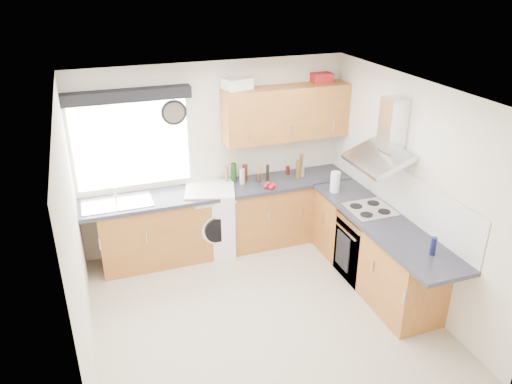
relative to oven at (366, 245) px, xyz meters
name	(u,v)px	position (x,y,z in m)	size (l,w,h in m)	color
ground_plane	(260,313)	(-1.50, -0.30, -0.42)	(3.60, 3.60, 0.00)	beige
ceiling	(261,94)	(-1.50, -0.30, 2.08)	(3.60, 3.60, 0.02)	white
wall_back	(214,156)	(-1.50, 1.50, 0.82)	(3.60, 0.02, 2.50)	silver
wall_front	(348,324)	(-1.50, -2.10, 0.82)	(3.60, 0.02, 2.50)	silver
wall_left	(76,245)	(-3.30, -0.30, 0.82)	(0.02, 3.60, 2.50)	silver
wall_right	(410,190)	(0.30, -0.30, 0.82)	(0.02, 3.60, 2.50)	silver
window	(132,144)	(-2.55, 1.49, 1.12)	(1.40, 0.02, 1.10)	white
window_blind	(127,95)	(-2.55, 1.40, 1.76)	(1.50, 0.18, 0.14)	black
splashback	(393,186)	(0.29, 0.00, 0.75)	(0.01, 3.00, 0.54)	white
base_cab_back	(215,222)	(-1.60, 1.21, 0.01)	(3.00, 0.58, 0.86)	#985A26
base_cab_corner	(322,204)	(0.00, 1.20, 0.01)	(0.60, 0.60, 0.86)	#985A26
base_cab_right	(373,250)	(0.01, -0.15, 0.01)	(0.58, 2.10, 0.86)	#985A26
worktop_back	(221,190)	(-1.50, 1.20, 0.46)	(3.60, 0.62, 0.05)	#272831
worktop_right	(384,223)	(0.00, -0.30, 0.46)	(0.62, 2.42, 0.05)	#272831
sink	(117,200)	(-2.83, 1.20, 0.52)	(0.84, 0.46, 0.10)	silver
oven	(366,245)	(0.00, 0.00, 0.00)	(0.56, 0.58, 0.85)	black
hob_plate	(370,209)	(0.00, 0.00, 0.49)	(0.52, 0.52, 0.01)	silver
extractor_hood	(385,141)	(0.10, 0.00, 1.34)	(0.52, 0.78, 0.66)	silver
upper_cabinets	(286,113)	(-0.55, 1.32, 1.38)	(1.70, 0.35, 0.70)	#985A26
washing_machine	(211,220)	(-1.65, 1.22, 0.04)	(0.63, 0.61, 0.92)	white
wall_clock	(174,113)	(-2.00, 1.48, 1.47)	(0.33, 0.33, 0.04)	black
casserole	(237,84)	(-1.20, 1.39, 1.80)	(0.34, 0.25, 0.14)	white
storage_box	(321,77)	(-0.02, 1.42, 1.79)	(0.26, 0.22, 0.12)	red
utensil_pot	(301,171)	(-0.35, 1.23, 0.55)	(0.10, 0.10, 0.14)	#A49B90
kitchen_roll	(335,182)	(-0.15, 0.62, 0.62)	(0.12, 0.12, 0.27)	white
tomato_cluster	(270,185)	(-0.90, 1.00, 0.52)	(0.15, 0.15, 0.07)	red
jar_0	(242,176)	(-1.20, 1.25, 0.59)	(0.07, 0.07, 0.21)	#B4AC9A
jar_1	(299,169)	(-0.41, 1.18, 0.61)	(0.07, 0.07, 0.25)	brown
jar_2	(259,178)	(-0.97, 1.23, 0.54)	(0.06, 0.06, 0.12)	#392B1F
jar_3	(268,173)	(-0.84, 1.23, 0.60)	(0.04, 0.04, 0.23)	black
jar_4	(226,175)	(-1.38, 1.36, 0.60)	(0.05, 0.05, 0.23)	olive
jar_5	(234,173)	(-1.28, 1.36, 0.61)	(0.07, 0.07, 0.26)	#143814
jar_6	(259,175)	(-0.95, 1.25, 0.58)	(0.06, 0.06, 0.19)	olive
jar_7	(288,170)	(-0.49, 1.36, 0.54)	(0.05, 0.05, 0.11)	#4F1014
jar_8	(245,172)	(-1.12, 1.37, 0.59)	(0.07, 0.07, 0.22)	#5A1A13
bottle_0	(433,246)	(0.06, -1.08, 0.58)	(0.06, 0.06, 0.19)	#131542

